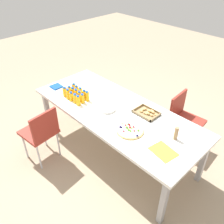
# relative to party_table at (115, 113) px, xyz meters

# --- Properties ---
(ground_plane) EXTENTS (12.00, 12.00, 0.00)m
(ground_plane) POSITION_rel_party_table_xyz_m (0.00, 0.00, -0.67)
(ground_plane) COLOR gray
(party_table) EXTENTS (2.35, 0.96, 0.73)m
(party_table) POSITION_rel_party_table_xyz_m (0.00, 0.00, 0.00)
(party_table) COLOR white
(party_table) RESTS_ON ground_plane
(chair_far_right) EXTENTS (0.43, 0.43, 0.83)m
(chair_far_right) POSITION_rel_party_table_xyz_m (0.55, 0.79, -0.17)
(chair_far_right) COLOR maroon
(chair_far_right) RESTS_ON ground_plane
(chair_near_left) EXTENTS (0.44, 0.44, 0.83)m
(chair_near_left) POSITION_rel_party_table_xyz_m (-0.56, -0.79, -0.17)
(chair_near_left) COLOR maroon
(chair_near_left) RESTS_ON ground_plane
(juice_bottle_0) EXTENTS (0.06, 0.06, 0.14)m
(juice_bottle_0) POSITION_rel_party_table_xyz_m (-0.72, -0.27, 0.12)
(juice_bottle_0) COLOR #FBAB14
(juice_bottle_0) RESTS_ON party_table
(juice_bottle_1) EXTENTS (0.06, 0.06, 0.15)m
(juice_bottle_1) POSITION_rel_party_table_xyz_m (-0.64, -0.28, 0.13)
(juice_bottle_1) COLOR #F9AD14
(juice_bottle_1) RESTS_ON party_table
(juice_bottle_2) EXTENTS (0.05, 0.05, 0.13)m
(juice_bottle_2) POSITION_rel_party_table_xyz_m (-0.57, -0.27, 0.12)
(juice_bottle_2) COLOR #F9AD14
(juice_bottle_2) RESTS_ON party_table
(juice_bottle_3) EXTENTS (0.06, 0.06, 0.14)m
(juice_bottle_3) POSITION_rel_party_table_xyz_m (-0.49, -0.27, 0.12)
(juice_bottle_3) COLOR #FAAC14
(juice_bottle_3) RESTS_ON party_table
(juice_bottle_4) EXTENTS (0.06, 0.06, 0.14)m
(juice_bottle_4) POSITION_rel_party_table_xyz_m (-0.42, -0.27, 0.12)
(juice_bottle_4) COLOR #FBAE14
(juice_bottle_4) RESTS_ON party_table
(juice_bottle_5) EXTENTS (0.06, 0.06, 0.13)m
(juice_bottle_5) POSITION_rel_party_table_xyz_m (-0.71, -0.20, 0.12)
(juice_bottle_5) COLOR #FAAE14
(juice_bottle_5) RESTS_ON party_table
(juice_bottle_6) EXTENTS (0.06, 0.06, 0.14)m
(juice_bottle_6) POSITION_rel_party_table_xyz_m (-0.64, -0.19, 0.12)
(juice_bottle_6) COLOR #FAAE14
(juice_bottle_6) RESTS_ON party_table
(juice_bottle_7) EXTENTS (0.06, 0.06, 0.15)m
(juice_bottle_7) POSITION_rel_party_table_xyz_m (-0.57, -0.19, 0.12)
(juice_bottle_7) COLOR #F9AE14
(juice_bottle_7) RESTS_ON party_table
(juice_bottle_8) EXTENTS (0.06, 0.06, 0.15)m
(juice_bottle_8) POSITION_rel_party_table_xyz_m (-0.49, -0.19, 0.12)
(juice_bottle_8) COLOR #F8AE14
(juice_bottle_8) RESTS_ON party_table
(juice_bottle_9) EXTENTS (0.05, 0.05, 0.14)m
(juice_bottle_9) POSITION_rel_party_table_xyz_m (-0.42, -0.20, 0.12)
(juice_bottle_9) COLOR #FAAD14
(juice_bottle_9) RESTS_ON party_table
(juice_bottle_10) EXTENTS (0.06, 0.06, 0.14)m
(juice_bottle_10) POSITION_rel_party_table_xyz_m (-0.72, -0.12, 0.12)
(juice_bottle_10) COLOR #F8AB14
(juice_bottle_10) RESTS_ON party_table
(juice_bottle_11) EXTENTS (0.06, 0.06, 0.14)m
(juice_bottle_11) POSITION_rel_party_table_xyz_m (-0.64, -0.13, 0.12)
(juice_bottle_11) COLOR #FBAC14
(juice_bottle_11) RESTS_ON party_table
(juice_bottle_12) EXTENTS (0.06, 0.06, 0.14)m
(juice_bottle_12) POSITION_rel_party_table_xyz_m (-0.57, -0.12, 0.12)
(juice_bottle_12) COLOR #F8AE14
(juice_bottle_12) RESTS_ON party_table
(juice_bottle_13) EXTENTS (0.06, 0.06, 0.14)m
(juice_bottle_13) POSITION_rel_party_table_xyz_m (-0.49, -0.12, 0.12)
(juice_bottle_13) COLOR #F9AE14
(juice_bottle_13) RESTS_ON party_table
(juice_bottle_14) EXTENTS (0.06, 0.06, 0.15)m
(juice_bottle_14) POSITION_rel_party_table_xyz_m (-0.42, -0.12, 0.12)
(juice_bottle_14) COLOR #F9AD14
(juice_bottle_14) RESTS_ON party_table
(fruit_pizza) EXTENTS (0.32, 0.32, 0.05)m
(fruit_pizza) POSITION_rel_party_table_xyz_m (0.41, -0.18, 0.07)
(fruit_pizza) COLOR tan
(fruit_pizza) RESTS_ON party_table
(snack_tray) EXTENTS (0.30, 0.22, 0.04)m
(snack_tray) POSITION_rel_party_table_xyz_m (0.33, 0.23, 0.07)
(snack_tray) COLOR olive
(snack_tray) RESTS_ON party_table
(plate_stack) EXTENTS (0.21, 0.21, 0.03)m
(plate_stack) POSITION_rel_party_table_xyz_m (-0.07, -0.07, 0.07)
(plate_stack) COLOR silver
(plate_stack) RESTS_ON party_table
(napkin_stack) EXTENTS (0.15, 0.15, 0.02)m
(napkin_stack) POSITION_rel_party_table_xyz_m (-1.03, -0.22, 0.07)
(napkin_stack) COLOR #194CA5
(napkin_stack) RESTS_ON party_table
(cardboard_tube) EXTENTS (0.04, 0.04, 0.16)m
(cardboard_tube) POSITION_rel_party_table_xyz_m (0.84, 0.08, 0.14)
(cardboard_tube) COLOR #9E7A56
(cardboard_tube) RESTS_ON party_table
(paper_folder) EXTENTS (0.29, 0.24, 0.01)m
(paper_folder) POSITION_rel_party_table_xyz_m (0.87, -0.17, 0.06)
(paper_folder) COLOR yellow
(paper_folder) RESTS_ON party_table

